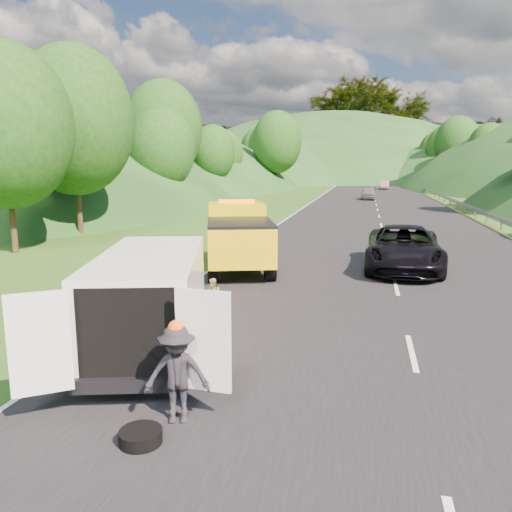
% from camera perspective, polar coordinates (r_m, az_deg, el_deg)
% --- Properties ---
extents(ground, '(320.00, 320.00, 0.00)m').
position_cam_1_polar(ground, '(13.49, 3.76, -7.02)').
color(ground, '#38661E').
rests_on(ground, ground).
extents(road_surface, '(14.00, 200.00, 0.02)m').
position_cam_1_polar(road_surface, '(52.91, 13.60, 5.70)').
color(road_surface, black).
rests_on(road_surface, ground).
extents(guardrail, '(0.06, 140.00, 1.52)m').
position_cam_1_polar(guardrail, '(65.90, 19.79, 6.23)').
color(guardrail, gray).
rests_on(guardrail, ground).
extents(tree_line_left, '(14.00, 140.00, 14.00)m').
position_cam_1_polar(tree_line_left, '(75.79, -3.68, 7.27)').
color(tree_line_left, '#295E1B').
rests_on(tree_line_left, ground).
extents(hills_backdrop, '(201.00, 288.60, 44.00)m').
position_cam_1_polar(hills_backdrop, '(147.57, 14.31, 8.46)').
color(hills_backdrop, '#2D5B23').
rests_on(hills_backdrop, ground).
extents(tow_truck, '(3.98, 6.56, 2.65)m').
position_cam_1_polar(tow_truck, '(19.38, -2.04, 2.25)').
color(tow_truck, black).
rests_on(tow_truck, ground).
extents(white_van, '(4.20, 6.67, 2.20)m').
position_cam_1_polar(white_van, '(11.04, -11.79, -4.44)').
color(white_van, black).
rests_on(white_van, ground).
extents(woman, '(0.61, 0.73, 1.76)m').
position_cam_1_polar(woman, '(15.17, -10.00, -5.19)').
color(woman, silver).
rests_on(woman, ground).
extents(child, '(0.59, 0.58, 0.95)m').
position_cam_1_polar(child, '(13.90, -4.89, -6.51)').
color(child, tan).
rests_on(child, ground).
extents(worker, '(1.14, 0.84, 1.58)m').
position_cam_1_polar(worker, '(8.43, -8.86, -18.26)').
color(worker, black).
rests_on(worker, ground).
extents(suitcase, '(0.37, 0.29, 0.53)m').
position_cam_1_polar(suitcase, '(15.95, -14.79, -3.63)').
color(suitcase, '#5F5B47').
rests_on(suitcase, ground).
extents(spare_tire, '(0.64, 0.64, 0.20)m').
position_cam_1_polar(spare_tire, '(7.98, -13.02, -20.21)').
color(spare_tire, black).
rests_on(spare_tire, ground).
extents(passing_suv, '(3.01, 6.15, 1.68)m').
position_cam_1_polar(passing_suv, '(20.32, 16.41, -1.50)').
color(passing_suv, black).
rests_on(passing_suv, ground).
extents(dist_car_a, '(1.71, 4.24, 1.45)m').
position_cam_1_polar(dist_car_a, '(60.95, 12.72, 6.30)').
color(dist_car_a, '#56585C').
rests_on(dist_car_a, ground).
extents(dist_car_b, '(1.57, 4.50, 1.48)m').
position_cam_1_polar(dist_car_b, '(87.78, 14.39, 7.39)').
color(dist_car_b, '#795153').
rests_on(dist_car_b, ground).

